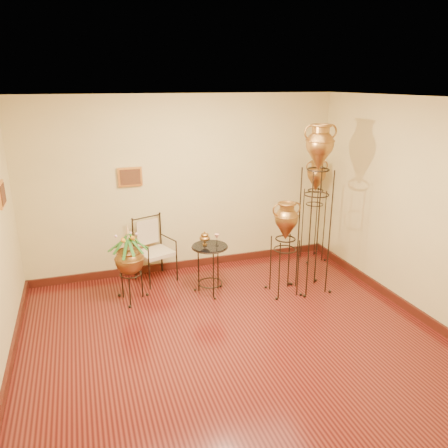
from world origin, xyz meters
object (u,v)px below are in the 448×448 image
object	(u,v)px
planter_urn	(129,257)
armchair	(155,250)
amphora_tall	(315,209)
side_table	(210,268)
amphora_mid	(314,210)

from	to	relation	value
planter_urn	armchair	bearing A→B (deg)	50.70
amphora_tall	planter_urn	world-z (taller)	amphora_tall
planter_urn	side_table	bearing A→B (deg)	-6.45
amphora_tall	armchair	bearing A→B (deg)	153.82
planter_urn	armchair	world-z (taller)	planter_urn
armchair	side_table	bearing A→B (deg)	-65.56
amphora_mid	planter_urn	bearing A→B (deg)	-170.25
amphora_tall	armchair	world-z (taller)	amphora_tall
planter_urn	side_table	size ratio (longest dim) A/B	1.26
side_table	planter_urn	bearing A→B (deg)	173.55
amphora_tall	planter_urn	distance (m)	2.69
amphora_mid	armchair	bearing A→B (deg)	180.00
armchair	side_table	world-z (taller)	armchair
amphora_tall	amphora_mid	xyz separation A→B (m)	(0.60, 1.05, -0.37)
amphora_tall	armchair	distance (m)	2.49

